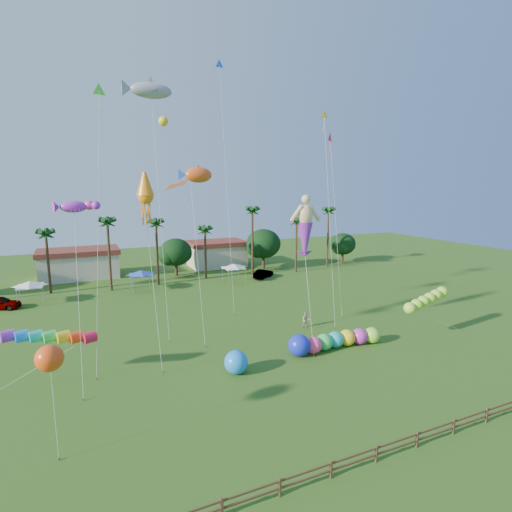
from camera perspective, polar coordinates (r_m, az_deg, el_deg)
name	(u,v)px	position (r m, az deg, el deg)	size (l,w,h in m)	color
ground	(316,408)	(29.59, 8.61, -20.64)	(160.00, 160.00, 0.00)	#285116
tree_line	(192,250)	(68.41, -9.13, 0.78)	(69.46, 8.91, 11.00)	#3A2819
buildings_row	(147,261)	(73.21, -15.36, -0.66)	(35.00, 7.00, 4.00)	beige
tent_row	(142,273)	(59.38, -16.02, -2.37)	(31.00, 4.00, 0.60)	white
fence	(377,452)	(25.29, 16.85, -25.21)	(36.12, 0.12, 1.00)	brown
car_b	(263,274)	(66.32, 1.06, -2.52)	(1.50, 4.29, 1.41)	#4C4C54
spectator_b	(306,320)	(43.68, 7.10, -9.07)	(0.82, 0.64, 1.68)	#A9998D
caterpillar_inflatable	(332,341)	(38.55, 10.75, -11.81)	(9.76, 2.11, 1.99)	#FF4384
blue_ball	(236,362)	(33.41, -2.86, -14.91)	(1.95, 1.95, 1.95)	#1A83F0
rainbow_tube	(66,341)	(34.21, -25.47, -10.87)	(8.60, 1.86, 3.87)	red
green_worm	(410,308)	(41.68, 21.11, -6.96)	(10.51, 1.76, 4.06)	#A4ED34
orange_ball_kite	(49,358)	(24.85, -27.42, -12.85)	(1.76, 1.76, 6.59)	#FF4B14
merman_kite	(305,230)	(39.01, 7.04, 3.66)	(3.13, 5.87, 13.69)	#EACB85
fish_kite	(199,175)	(41.15, -8.21, 11.38)	(4.34, 6.37, 16.98)	#E95219
shark_kite	(151,91)	(44.04, -14.74, 21.88)	(5.72, 6.66, 25.34)	#8F929C
squid_kite	(145,197)	(34.80, -15.51, 8.18)	(1.88, 4.54, 16.25)	orange
lobster_kite	(74,207)	(33.42, -24.62, 6.41)	(3.77, 6.05, 14.13)	#B02AD4
delta_kite_red	(330,140)	(49.43, 10.57, 15.94)	(1.40, 5.00, 21.27)	#FB1B46
delta_kite_yellow	(325,121)	(45.39, 9.76, 18.42)	(1.08, 4.02, 22.98)	yellow
delta_kite_green	(99,96)	(37.14, -21.52, 20.45)	(2.55, 4.94, 23.26)	#4CF138
delta_kite_blue	(220,71)	(50.96, -5.21, 24.79)	(1.19, 4.58, 29.46)	blue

